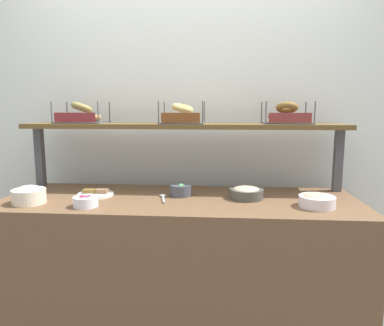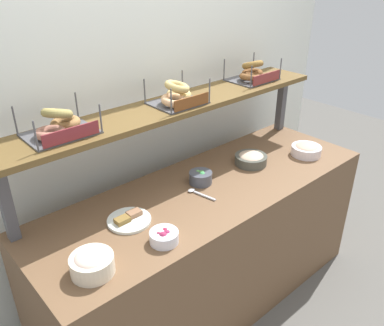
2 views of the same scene
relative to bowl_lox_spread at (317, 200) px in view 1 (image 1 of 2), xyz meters
The scene contains 15 objects.
back_wall 1.06m from the bowl_lox_spread, 138.44° to the left, with size 3.29×0.06×2.40m, color white.
deli_counter 0.90m from the bowl_lox_spread, behind, with size 2.09×0.70×0.85m, color brown.
shelf_riser_left 1.80m from the bowl_lox_spread, 167.31° to the left, with size 0.05×0.05×0.40m, color #4C4C51.
shelf_riser_right 0.48m from the bowl_lox_spread, 59.97° to the left, with size 0.05×0.05×0.40m, color #4C4C51.
upper_shelf 0.93m from the bowl_lox_spread, 152.63° to the left, with size 2.05×0.32×0.03m, color brown.
bowl_lox_spread is the anchor object (origin of this frame).
bowl_potato_salad 1.59m from the bowl_lox_spread, behind, with size 0.18×0.18×0.10m.
bowl_beet_salad 1.25m from the bowl_lox_spread, behind, with size 0.13×0.13×0.07m.
bowl_veggie_mix 0.78m from the bowl_lox_spread, 165.71° to the left, with size 0.13×0.13×0.08m.
bowl_tuna_salad 0.40m from the bowl_lox_spread, 156.86° to the left, with size 0.20×0.20×0.07m.
serving_plate_white 1.29m from the bowl_lox_spread, behind, with size 0.22×0.22×0.04m.
serving_spoon_near_plate 0.86m from the bowl_lox_spread, behind, with size 0.06×0.17×0.01m.
bagel_basket_everything 1.56m from the bowl_lox_spread, 164.32° to the left, with size 0.31×0.26×0.14m.
bagel_basket_plain 0.96m from the bowl_lox_spread, 153.85° to the left, with size 0.28×0.24×0.14m.
bagel_basket_cinnamon_raisin 0.61m from the bowl_lox_spread, 104.40° to the left, with size 0.30×0.25×0.14m.
Camera 1 is at (0.23, -2.00, 1.38)m, focal length 32.82 mm.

